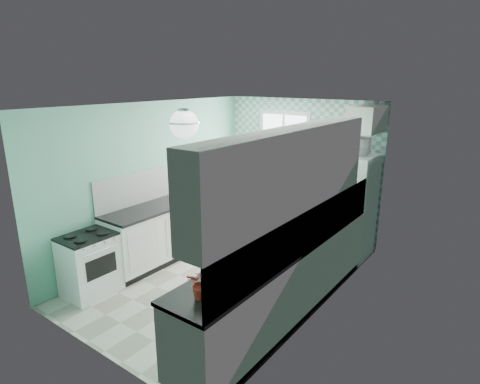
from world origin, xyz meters
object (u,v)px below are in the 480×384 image
Objects in this scene: fridge at (348,206)px; potted_plant at (203,283)px; stove at (90,263)px; sink at (317,226)px; microwave at (353,146)px; ceiling_light at (184,124)px; fruit_bowl at (215,287)px.

fridge reaches higher than potted_plant.
sink reaches higher than stove.
microwave reaches higher than fridge.
fridge reaches higher than sink.
fridge is at bearing 55.32° from stove.
stove is at bearing -150.13° from ceiling_light.
ceiling_light is 1.19× the size of potted_plant.
stove is 1.71× the size of microwave.
ceiling_light is at bearing 142.96° from fruit_bowl.
ceiling_light is at bearing -110.23° from fridge.
fruit_bowl is 1.04× the size of potted_plant.
fruit_bowl is (-0.00, -2.14, 0.05)m from sink.
fruit_bowl is at bearing -85.53° from fridge.
ceiling_light is 0.73× the size of microwave.
ceiling_light is at bearing 65.50° from microwave.
sink reaches higher than fruit_bowl.
stove is at bearing -138.89° from sink.
potted_plant is at bearing -90.00° from fruit_bowl.
sink is at bearing 45.75° from ceiling_light.
sink reaches higher than potted_plant.
ceiling_light is 2.34m from stove.
microwave is at bearing 91.41° from potted_plant.
fridge is 3.52× the size of microwave.
potted_plant is (-0.00, -2.31, 0.16)m from sink.
potted_plant is at bearing -41.82° from ceiling_light.
fruit_bowl is 3.59m from microwave.
sink is (1.20, 1.24, -1.39)m from ceiling_light.
potted_plant is 0.61× the size of microwave.
sink is at bearing -83.03° from fridge.
ceiling_light is at bearing -131.83° from sink.
fruit_bowl is 0.20m from potted_plant.
ceiling_light reaches higher than stove.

